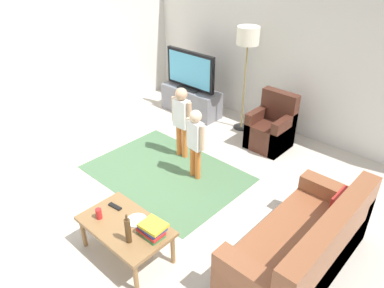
{
  "coord_description": "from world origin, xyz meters",
  "views": [
    {
      "loc": [
        2.8,
        -2.44,
        3.07
      ],
      "look_at": [
        0.0,
        0.6,
        0.65
      ],
      "focal_mm": 34.2,
      "sensor_mm": 36.0,
      "label": 1
    }
  ],
  "objects_px": {
    "child_near_tv": "(182,116)",
    "plate": "(137,220)",
    "book_stack": "(152,229)",
    "bottle": "(128,230)",
    "soda_can": "(99,214)",
    "tv_remote": "(115,207)",
    "floor_lamp": "(248,42)",
    "couch": "(305,249)",
    "armchair": "(272,129)",
    "coffee_table": "(125,228)",
    "tv_stand": "(191,101)",
    "tv": "(190,71)",
    "child_center": "(195,138)"
  },
  "relations": [
    {
      "from": "floor_lamp",
      "to": "plate",
      "type": "distance_m",
      "value": 3.45
    },
    {
      "from": "book_stack",
      "to": "soda_can",
      "type": "relative_size",
      "value": 2.35
    },
    {
      "from": "child_near_tv",
      "to": "book_stack",
      "type": "height_order",
      "value": "child_near_tv"
    },
    {
      "from": "armchair",
      "to": "floor_lamp",
      "type": "distance_m",
      "value": 1.45
    },
    {
      "from": "bottle",
      "to": "soda_can",
      "type": "height_order",
      "value": "bottle"
    },
    {
      "from": "child_center",
      "to": "book_stack",
      "type": "distance_m",
      "value": 1.67
    },
    {
      "from": "tv_stand",
      "to": "child_center",
      "type": "bearing_deg",
      "value": -45.61
    },
    {
      "from": "child_near_tv",
      "to": "soda_can",
      "type": "relative_size",
      "value": 9.43
    },
    {
      "from": "armchair",
      "to": "plate",
      "type": "height_order",
      "value": "armchair"
    },
    {
      "from": "bottle",
      "to": "plate",
      "type": "height_order",
      "value": "bottle"
    },
    {
      "from": "tv_remote",
      "to": "plate",
      "type": "bearing_deg",
      "value": -3.87
    },
    {
      "from": "child_center",
      "to": "tv_remote",
      "type": "distance_m",
      "value": 1.5
    },
    {
      "from": "tv",
      "to": "plate",
      "type": "distance_m",
      "value": 3.6
    },
    {
      "from": "child_near_tv",
      "to": "plate",
      "type": "bearing_deg",
      "value": -59.55
    },
    {
      "from": "tv",
      "to": "couch",
      "type": "height_order",
      "value": "tv"
    },
    {
      "from": "floor_lamp",
      "to": "tv_remote",
      "type": "distance_m",
      "value": 3.4
    },
    {
      "from": "coffee_table",
      "to": "tv_remote",
      "type": "height_order",
      "value": "tv_remote"
    },
    {
      "from": "coffee_table",
      "to": "tv",
      "type": "bearing_deg",
      "value": 122.09
    },
    {
      "from": "tv",
      "to": "child_near_tv",
      "type": "relative_size",
      "value": 0.97
    },
    {
      "from": "armchair",
      "to": "coffee_table",
      "type": "height_order",
      "value": "armchair"
    },
    {
      "from": "child_center",
      "to": "armchair",
      "type": "bearing_deg",
      "value": 78.14
    },
    {
      "from": "tv_stand",
      "to": "tv",
      "type": "xyz_separation_m",
      "value": [
        0.0,
        -0.02,
        0.6
      ]
    },
    {
      "from": "coffee_table",
      "to": "bottle",
      "type": "height_order",
      "value": "bottle"
    },
    {
      "from": "tv_remote",
      "to": "soda_can",
      "type": "relative_size",
      "value": 1.42
    },
    {
      "from": "child_near_tv",
      "to": "bottle",
      "type": "distance_m",
      "value": 2.32
    },
    {
      "from": "child_center",
      "to": "bottle",
      "type": "xyz_separation_m",
      "value": [
        0.66,
        -1.7,
        -0.07
      ]
    },
    {
      "from": "soda_can",
      "to": "bottle",
      "type": "bearing_deg",
      "value": 0.0
    },
    {
      "from": "tv",
      "to": "armchair",
      "type": "xyz_separation_m",
      "value": [
        1.81,
        -0.02,
        -0.55
      ]
    },
    {
      "from": "tv",
      "to": "child_center",
      "type": "xyz_separation_m",
      "value": [
        1.5,
        -1.51,
        -0.22
      ]
    },
    {
      "from": "book_stack",
      "to": "plate",
      "type": "height_order",
      "value": "book_stack"
    },
    {
      "from": "child_near_tv",
      "to": "floor_lamp",
      "type": "bearing_deg",
      "value": 84.76
    },
    {
      "from": "couch",
      "to": "plate",
      "type": "relative_size",
      "value": 8.18
    },
    {
      "from": "armchair",
      "to": "bottle",
      "type": "bearing_deg",
      "value": -83.82
    },
    {
      "from": "tv",
      "to": "couch",
      "type": "relative_size",
      "value": 0.61
    },
    {
      "from": "book_stack",
      "to": "tv_stand",
      "type": "bearing_deg",
      "value": 126.8
    },
    {
      "from": "tv_stand",
      "to": "child_near_tv",
      "type": "relative_size",
      "value": 1.06
    },
    {
      "from": "tv_stand",
      "to": "coffee_table",
      "type": "xyz_separation_m",
      "value": [
        1.94,
        -3.11,
        0.13
      ]
    },
    {
      "from": "tv_stand",
      "to": "child_center",
      "type": "distance_m",
      "value": 2.18
    },
    {
      "from": "armchair",
      "to": "coffee_table",
      "type": "bearing_deg",
      "value": -87.66
    },
    {
      "from": "armchair",
      "to": "soda_can",
      "type": "distance_m",
      "value": 3.2
    },
    {
      "from": "tv_stand",
      "to": "child_near_tv",
      "type": "bearing_deg",
      "value": -52.33
    },
    {
      "from": "tv",
      "to": "tv_remote",
      "type": "xyz_separation_m",
      "value": [
        1.64,
        -2.99,
        -0.42
      ]
    },
    {
      "from": "floor_lamp",
      "to": "book_stack",
      "type": "height_order",
      "value": "floor_lamp"
    },
    {
      "from": "couch",
      "to": "armchair",
      "type": "bearing_deg",
      "value": 129.42
    },
    {
      "from": "armchair",
      "to": "book_stack",
      "type": "distance_m",
      "value": 3.01
    },
    {
      "from": "floor_lamp",
      "to": "tv_remote",
      "type": "xyz_separation_m",
      "value": [
        0.55,
        -3.16,
        -1.11
      ]
    },
    {
      "from": "book_stack",
      "to": "tv_remote",
      "type": "relative_size",
      "value": 1.66
    },
    {
      "from": "coffee_table",
      "to": "book_stack",
      "type": "xyz_separation_m",
      "value": [
        0.32,
        0.1,
        0.12
      ]
    },
    {
      "from": "couch",
      "to": "soda_can",
      "type": "height_order",
      "value": "couch"
    },
    {
      "from": "soda_can",
      "to": "tv",
      "type": "bearing_deg",
      "value": 117.31
    }
  ]
}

